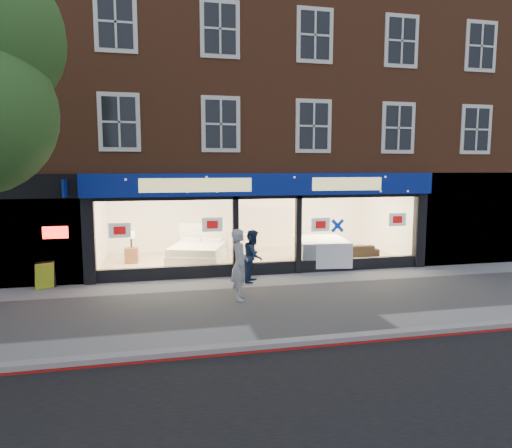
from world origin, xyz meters
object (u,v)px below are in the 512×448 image
object	(u,v)px
a_board	(45,275)
pedestrian_blue	(253,256)
display_bed	(198,252)
mattress_stack	(321,251)
pedestrian_grey	(240,264)
sofa	(354,251)

from	to	relation	value
a_board	pedestrian_blue	xyz separation A→B (m)	(6.03, -0.50, 0.41)
display_bed	mattress_stack	size ratio (longest dim) A/B	1.14
pedestrian_grey	sofa	bearing A→B (deg)	-40.77
pedestrian_blue	mattress_stack	bearing A→B (deg)	-33.25
a_board	pedestrian_blue	size ratio (longest dim) A/B	0.49
display_bed	pedestrian_blue	world-z (taller)	pedestrian_blue
a_board	sofa	bearing A→B (deg)	-13.50
display_bed	a_board	xyz separation A→B (m)	(-4.62, -2.37, -0.06)
a_board	pedestrian_grey	bearing A→B (deg)	-46.27
sofa	a_board	size ratio (longest dim) A/B	2.27
pedestrian_grey	pedestrian_blue	distance (m)	1.91
display_bed	pedestrian_grey	xyz separation A→B (m)	(0.66, -4.61, 0.49)
mattress_stack	a_board	size ratio (longest dim) A/B	3.05
sofa	pedestrian_grey	distance (m)	6.53
display_bed	pedestrian_grey	world-z (taller)	pedestrian_grey
display_bed	a_board	bearing A→B (deg)	-134.31
sofa	pedestrian_blue	bearing A→B (deg)	29.25
pedestrian_grey	display_bed	bearing A→B (deg)	19.12
display_bed	sofa	world-z (taller)	display_bed
mattress_stack	pedestrian_blue	world-z (taller)	pedestrian_blue
mattress_stack	sofa	world-z (taller)	mattress_stack
mattress_stack	sofa	bearing A→B (deg)	17.67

